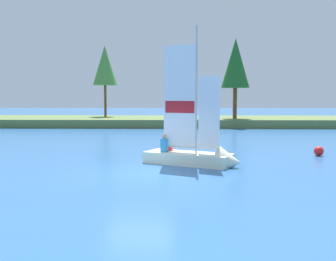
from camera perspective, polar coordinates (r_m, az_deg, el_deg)
ground_plane at (r=14.65m, az=-4.13°, el=-6.23°), size 200.00×200.00×0.00m
shore_bank at (r=40.69m, az=-0.48°, el=1.37°), size 80.00×10.01×0.80m
shoreline_tree_midleft at (r=43.40m, az=-9.20°, el=9.34°), size 2.62×2.62×7.67m
shoreline_tree_centre at (r=39.00m, az=9.83°, el=9.61°), size 2.75×2.75×7.79m
sailboat at (r=16.30m, az=4.76°, el=-3.49°), size 4.28×2.95×6.10m
channel_buoy at (r=20.28m, az=21.16°, el=-2.82°), size 0.46×0.46×0.46m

